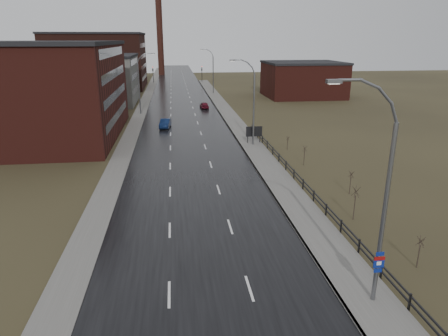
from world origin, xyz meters
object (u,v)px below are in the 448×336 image
object	(u,v)px
billboard	(254,132)
car_far	(204,105)
car_near	(165,124)
streetlight_main	(380,200)

from	to	relation	value
billboard	car_far	world-z (taller)	billboard
car_near	car_far	xyz separation A→B (m)	(7.76, 18.08, -0.04)
car_near	billboard	bearing A→B (deg)	-37.39
streetlight_main	billboard	distance (m)	35.24
billboard	car_far	xyz separation A→B (m)	(-4.47, 30.00, -1.00)
billboard	car_near	xyz separation A→B (m)	(-12.23, 11.92, -0.96)
car_near	car_far	size ratio (longest dim) A/B	1.09
car_far	billboard	bearing A→B (deg)	95.50
streetlight_main	car_near	bearing A→B (deg)	103.90
streetlight_main	car_far	bearing A→B (deg)	93.39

